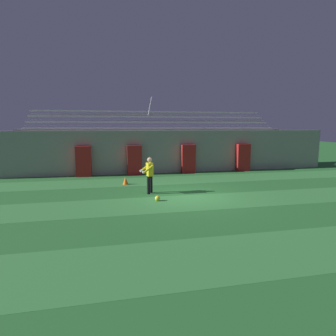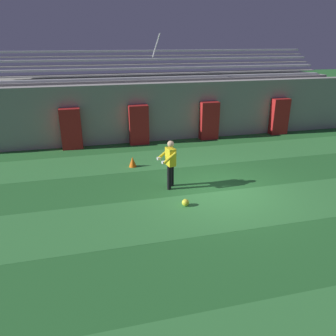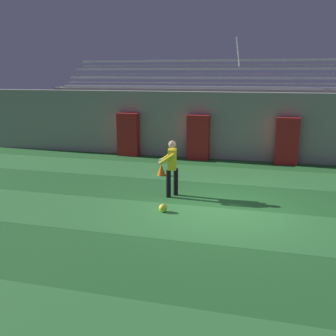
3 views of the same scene
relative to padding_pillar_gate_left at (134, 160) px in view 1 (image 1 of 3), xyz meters
The scene contains 13 objects.
ground_plane 6.28m from the padding_pillar_gate_left, 73.31° to the right, with size 80.00×80.00×0.00m, color #286B2D.
turf_stripe_near 12.12m from the padding_pillar_gate_left, 81.51° to the right, with size 28.00×2.39×0.01m, color #38843D.
turf_stripe_mid 7.44m from the padding_pillar_gate_left, 76.01° to the right, with size 28.00×2.39×0.01m, color #38843D.
turf_stripe_far 3.11m from the padding_pillar_gate_left, 53.04° to the right, with size 28.00×2.39×0.01m, color #38843D.
back_wall 1.92m from the padding_pillar_gate_left, 17.14° to the left, with size 24.00×0.60×2.80m, color #999691.
padding_pillar_gate_left is the anchor object (origin of this frame).
padding_pillar_gate_right 3.57m from the padding_pillar_gate_left, ahead, with size 0.92×0.44×1.87m, color #B21E1E.
padding_pillar_far_left 3.12m from the padding_pillar_gate_left, behind, with size 0.92×0.44×1.87m, color #B21E1E.
padding_pillar_far_right 7.51m from the padding_pillar_gate_left, ahead, with size 0.92×0.44×1.87m, color #B21E1E.
bleacher_stand 3.16m from the padding_pillar_gate_left, 54.96° to the left, with size 18.00×3.35×5.03m.
goalkeeper 5.27m from the padding_pillar_gate_left, 87.92° to the right, with size 0.59×0.65×1.67m.
soccer_ball 6.72m from the padding_pillar_gate_left, 87.27° to the right, with size 0.22×0.22×0.22m, color yellow.
traffic_cone 3.17m from the padding_pillar_gate_left, 104.31° to the right, with size 0.30×0.30×0.42m, color orange.
Camera 1 is at (-3.41, -11.85, 3.06)m, focal length 30.00 mm.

